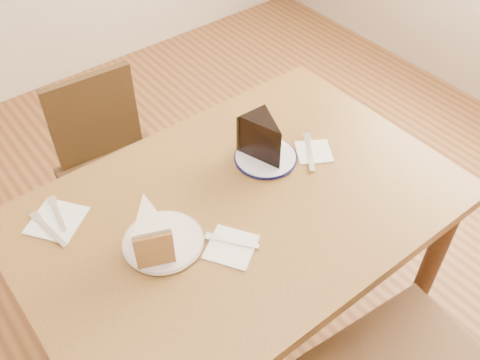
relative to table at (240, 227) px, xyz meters
name	(u,v)px	position (x,y,z in m)	size (l,w,h in m)	color
ground	(240,339)	(0.00, 0.00, -0.65)	(4.00, 4.00, 0.00)	#4D2B14
table	(240,227)	(0.00, 0.00, 0.00)	(1.20, 0.80, 0.75)	#503415
chair_far	(116,170)	(-0.09, 0.65, -0.21)	(0.42, 0.42, 0.79)	black
plate_cream	(163,242)	(-0.24, 0.01, 0.10)	(0.20, 0.20, 0.01)	silver
plate_navy	(266,157)	(0.17, 0.10, 0.10)	(0.18, 0.18, 0.01)	white
carrot_cake	(150,230)	(-0.26, 0.02, 0.16)	(0.09, 0.13, 0.10)	#EDE2C4
chocolate_cake	(266,141)	(0.17, 0.09, 0.17)	(0.09, 0.13, 0.12)	black
napkin_cream	(231,247)	(-0.11, -0.11, 0.10)	(0.12, 0.12, 0.00)	white
napkin_navy	(314,152)	(0.31, 0.03, 0.10)	(0.10, 0.10, 0.00)	white
napkin_spare	(57,220)	(-0.42, 0.25, 0.10)	(0.13, 0.13, 0.00)	white
fork_cream	(233,241)	(-0.10, -0.10, 0.10)	(0.01, 0.14, 0.00)	silver
knife_navy	(309,152)	(0.29, 0.03, 0.10)	(0.02, 0.17, 0.00)	silver
fork_spare	(58,214)	(-0.41, 0.27, 0.10)	(0.01, 0.14, 0.00)	silver
knife_spare	(49,230)	(-0.45, 0.23, 0.10)	(0.01, 0.16, 0.00)	silver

